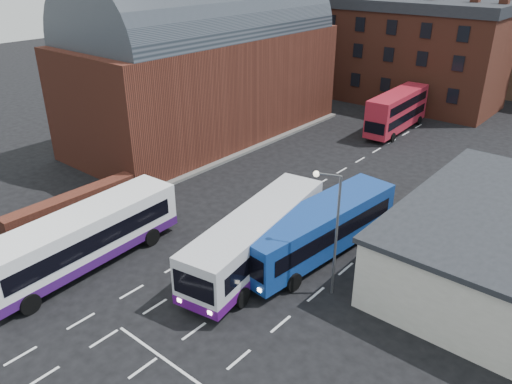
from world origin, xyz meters
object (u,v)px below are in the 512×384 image
Objects in this scene: bus_blue at (320,227)px; street_lamp at (332,224)px; bus_red_double at (397,111)px; bus_white_outbound at (82,236)px; bus_white_inbound at (257,235)px; pedestrian_beige at (37,282)px; pedestrian_red at (23,251)px.

street_lamp is at bearing 136.96° from bus_blue.
bus_red_double is (-7.08, 25.30, 0.27)m from bus_blue.
bus_white_outbound is 1.00× the size of bus_white_inbound.
bus_red_double is 1.46× the size of street_lamp.
bus_red_double reaches higher than bus_white_outbound.
bus_red_double reaches higher than pedestrian_beige.
pedestrian_beige is at bearing -85.78° from bus_white_outbound.
bus_white_inbound reaches higher than bus_blue.
pedestrian_beige is at bearing -139.71° from street_lamp.
bus_blue is at bearing -144.59° from pedestrian_red.
bus_white_outbound is 7.07× the size of pedestrian_red.
bus_white_inbound reaches higher than pedestrian_red.
bus_white_inbound is 1.03× the size of bus_blue.
pedestrian_red is 3.51m from pedestrian_beige.
bus_blue is 16.42m from pedestrian_beige.
bus_red_double is 7.26× the size of pedestrian_beige.
street_lamp reaches higher than pedestrian_beige.
street_lamp is (2.53, -2.90, 2.40)m from bus_blue.
bus_red_double is 29.86m from street_lamp.
pedestrian_beige is at bearing 156.45° from pedestrian_red.
bus_red_double reaches higher than bus_white_inbound.
street_lamp is at bearing -156.80° from pedestrian_red.
bus_red_double is at bearing -68.57° from bus_blue.
pedestrian_red is (-10.71, -9.10, -1.09)m from bus_white_inbound.
bus_blue is at bearing 131.18° from street_lamp.
street_lamp reaches higher than bus_blue.
bus_white_inbound is 1.20× the size of bus_red_double.
bus_red_double is at bearing -106.89° from pedestrian_red.
bus_white_inbound is 3.93m from bus_blue.
bus_red_double is at bearing -96.12° from pedestrian_beige.
bus_blue reaches higher than pedestrian_beige.
bus_white_outbound is at bearing 50.51° from bus_blue.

